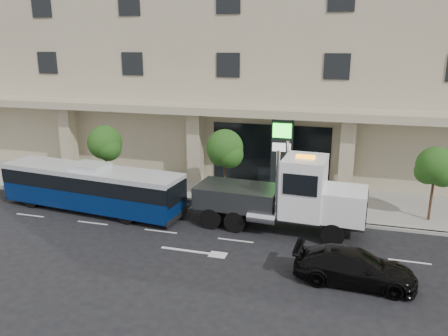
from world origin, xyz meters
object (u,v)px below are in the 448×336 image
at_px(tow_truck, 286,197).
at_px(black_sedan, 354,267).
at_px(city_bus, 92,187).
at_px(signage_pylon, 282,151).

relative_size(tow_truck, black_sedan, 2.05).
bearing_deg(black_sedan, tow_truck, 39.78).
height_order(city_bus, black_sedan, city_bus).
height_order(city_bus, signage_pylon, signage_pylon).
bearing_deg(tow_truck, black_sedan, -49.21).
bearing_deg(tow_truck, city_bus, -175.52).
xyz_separation_m(city_bus, signage_pylon, (10.04, 5.85, 1.41)).
distance_m(black_sedan, signage_pylon, 11.22).
bearing_deg(black_sedan, signage_pylon, 26.44).
distance_m(tow_truck, black_sedan, 5.72).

